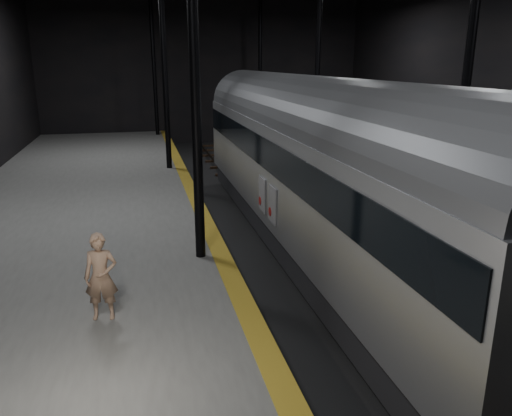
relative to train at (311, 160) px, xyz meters
name	(u,v)px	position (x,y,z in m)	size (l,w,h in m)	color
ground	(290,233)	(0.00, 2.01, -3.09)	(44.00, 44.00, 0.00)	black
platform_left	(75,236)	(-7.50, 2.01, -2.59)	(9.00, 43.80, 1.00)	#545451
platform_right	(470,206)	(7.50, 2.01, -2.59)	(9.00, 43.80, 1.00)	#545451
tactile_strip	(202,213)	(-3.25, 2.01, -2.09)	(0.50, 43.80, 0.01)	olive
track	(290,231)	(0.00, 2.01, -3.02)	(2.40, 43.00, 0.24)	#3F3328
train	(311,160)	(0.00, 0.00, 0.00)	(3.10, 20.73, 5.54)	#A3A5AB
woman	(101,277)	(-6.16, -4.91, -1.18)	(0.66, 0.44, 1.82)	#9C795F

